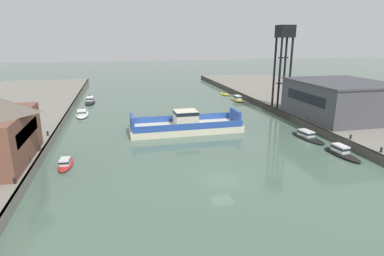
% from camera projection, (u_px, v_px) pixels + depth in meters
% --- Properties ---
extents(ground_plane, '(400.00, 400.00, 0.00)m').
position_uv_depth(ground_plane, '(223.00, 181.00, 36.24)').
color(ground_plane, '#4C6656').
extents(quay_right, '(28.00, 140.00, 1.36)m').
position_uv_depth(quay_right, '(360.00, 117.00, 62.42)').
color(quay_right, gray).
rests_on(quay_right, ground).
extents(chain_ferry, '(19.22, 6.49, 3.69)m').
position_uv_depth(chain_ferry, '(186.00, 125.00, 55.03)').
color(chain_ferry, beige).
rests_on(chain_ferry, ground).
extents(moored_boat_near_left, '(2.36, 6.60, 1.43)m').
position_uv_depth(moored_boat_near_left, '(341.00, 152.00, 43.78)').
color(moored_boat_near_left, black).
rests_on(moored_boat_near_left, ground).
extents(moored_boat_near_right, '(2.72, 7.67, 1.25)m').
position_uv_depth(moored_boat_near_right, '(82.00, 114.00, 66.30)').
color(moored_boat_near_right, white).
rests_on(moored_boat_near_right, ground).
extents(moored_boat_mid_left, '(2.50, 7.00, 1.48)m').
position_uv_depth(moored_boat_mid_left, '(90.00, 101.00, 79.14)').
color(moored_boat_mid_left, black).
rests_on(moored_boat_mid_left, ground).
extents(moored_boat_mid_right, '(3.11, 7.45, 1.28)m').
position_uv_depth(moored_boat_mid_right, '(307.00, 136.00, 51.21)').
color(moored_boat_mid_right, black).
rests_on(moored_boat_mid_right, ground).
extents(moored_boat_far_left, '(2.57, 6.49, 1.40)m').
position_uv_depth(moored_boat_far_left, '(237.00, 99.00, 82.14)').
color(moored_boat_far_left, yellow).
rests_on(moored_boat_far_left, ground).
extents(moored_boat_far_right, '(2.01, 5.26, 0.89)m').
position_uv_depth(moored_boat_far_right, '(224.00, 94.00, 91.12)').
color(moored_boat_far_right, yellow).
rests_on(moored_boat_far_right, ground).
extents(moored_boat_upstream_a, '(1.83, 5.18, 1.09)m').
position_uv_depth(moored_boat_upstream_a, '(66.00, 163.00, 40.18)').
color(moored_boat_upstream_a, red).
rests_on(moored_boat_upstream_a, ground).
extents(moored_boat_upstream_b, '(1.61, 5.43, 0.88)m').
position_uv_depth(moored_boat_upstream_b, '(90.00, 97.00, 86.25)').
color(moored_boat_upstream_b, white).
rests_on(moored_boat_upstream_b, ground).
extents(warehouse_shed, '(14.82, 17.27, 6.65)m').
position_uv_depth(warehouse_shed, '(340.00, 99.00, 58.80)').
color(warehouse_shed, '#4C4C51').
rests_on(warehouse_shed, quay_right).
extents(crane_tower, '(3.08, 3.08, 16.75)m').
position_uv_depth(crane_tower, '(284.00, 45.00, 65.17)').
color(crane_tower, black).
rests_on(crane_tower, quay_right).
extents(bollard_left_mid, '(0.32, 0.32, 0.71)m').
position_uv_depth(bollard_left_mid, '(15.00, 180.00, 32.27)').
color(bollard_left_mid, black).
rests_on(bollard_left_mid, quay_left).
extents(bollard_right_mid, '(0.32, 0.32, 0.71)m').
position_uv_depth(bollard_right_mid, '(381.00, 149.00, 41.15)').
color(bollard_right_mid, black).
rests_on(bollard_right_mid, quay_right).
extents(bollard_left_aft, '(0.32, 0.32, 0.71)m').
position_uv_depth(bollard_left_aft, '(29.00, 160.00, 37.72)').
color(bollard_left_aft, black).
rests_on(bollard_left_aft, quay_left).
extents(bollard_right_aft, '(0.32, 0.32, 0.71)m').
position_uv_depth(bollard_right_aft, '(351.00, 137.00, 46.50)').
color(bollard_right_aft, black).
rests_on(bollard_right_aft, quay_right).
extents(bollard_left_far, '(0.32, 0.32, 0.71)m').
position_uv_depth(bollard_left_far, '(48.00, 133.00, 48.19)').
color(bollard_left_far, black).
rests_on(bollard_left_far, quay_left).
extents(bollard_right_far, '(0.32, 0.32, 0.71)m').
position_uv_depth(bollard_right_far, '(308.00, 119.00, 56.82)').
color(bollard_right_far, black).
rests_on(bollard_right_far, quay_right).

